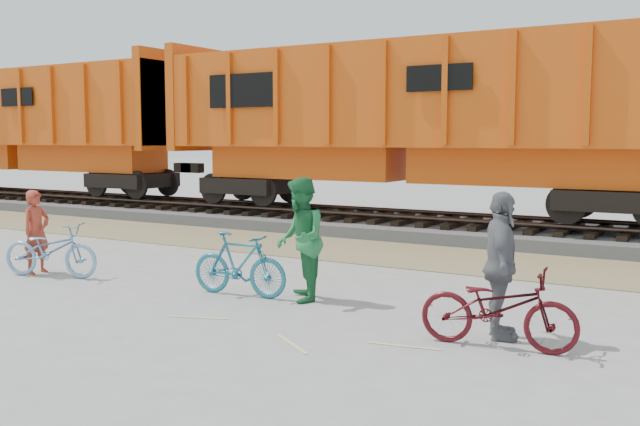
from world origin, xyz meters
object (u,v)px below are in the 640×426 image
at_px(hopper_car_center, 410,117).
at_px(person_woman, 501,266).
at_px(bicycle_teal, 239,264).
at_px(person_man, 300,239).
at_px(bicycle_blue, 51,250).
at_px(person_solo, 36,232).
at_px(hopper_car_left, 31,123).
at_px(bicycle_maroon, 498,308).

xyz_separation_m(hopper_car_center, person_woman, (5.01, -8.69, -2.10)).
distance_m(hopper_car_center, bicycle_teal, 8.79).
bearing_deg(person_man, bicycle_blue, -115.64).
height_order(person_solo, person_woman, person_woman).
relative_size(hopper_car_left, person_man, 7.46).
bearing_deg(person_man, hopper_car_center, 158.91).
relative_size(hopper_car_center, bicycle_blue, 7.61).
height_order(bicycle_teal, person_woman, person_woman).
height_order(person_man, person_woman, person_man).
relative_size(person_solo, person_man, 0.81).
height_order(bicycle_blue, person_woman, person_woman).
bearing_deg(bicycle_teal, person_man, -83.42).
xyz_separation_m(hopper_car_left, person_woman, (20.01, -8.69, -2.10)).
xyz_separation_m(hopper_car_left, person_man, (16.80, -8.19, -2.07)).
bearing_deg(hopper_car_left, person_man, -25.99).
relative_size(bicycle_teal, person_woman, 0.92).
height_order(person_solo, person_man, person_man).
height_order(hopper_car_center, person_solo, hopper_car_center).
distance_m(bicycle_blue, person_solo, 0.58).
height_order(hopper_car_left, bicycle_blue, hopper_car_left).
height_order(bicycle_blue, bicycle_maroon, bicycle_blue).
xyz_separation_m(hopper_car_left, hopper_car_center, (15.00, 0.00, 0.00)).
height_order(hopper_car_left, person_woman, hopper_car_left).
xyz_separation_m(bicycle_teal, person_woman, (4.20, -0.30, 0.41)).
distance_m(person_solo, person_woman, 8.53).
xyz_separation_m(person_solo, person_man, (5.32, 0.57, 0.18)).
bearing_deg(bicycle_teal, hopper_car_left, 57.31).
bearing_deg(bicycle_maroon, bicycle_blue, 82.73).
relative_size(bicycle_maroon, person_solo, 1.20).
bearing_deg(bicycle_teal, bicycle_maroon, -104.00).
bearing_deg(person_solo, bicycle_maroon, -94.92).
height_order(bicycle_teal, person_man, person_man).
distance_m(hopper_car_left, hopper_car_center, 15.00).
xyz_separation_m(person_solo, person_woman, (8.52, 0.06, 0.15)).
distance_m(hopper_car_left, person_man, 18.81).
bearing_deg(bicycle_maroon, bicycle_teal, 75.12).
xyz_separation_m(bicycle_blue, bicycle_teal, (3.82, 0.47, 0.02)).
xyz_separation_m(bicycle_blue, person_man, (4.82, 0.67, 0.46)).
relative_size(hopper_car_left, person_solo, 9.19).
bearing_deg(hopper_car_center, person_man, -77.57).
bearing_deg(hopper_car_center, person_woman, -60.05).
xyz_separation_m(bicycle_maroon, person_solo, (-8.62, 0.34, 0.28)).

